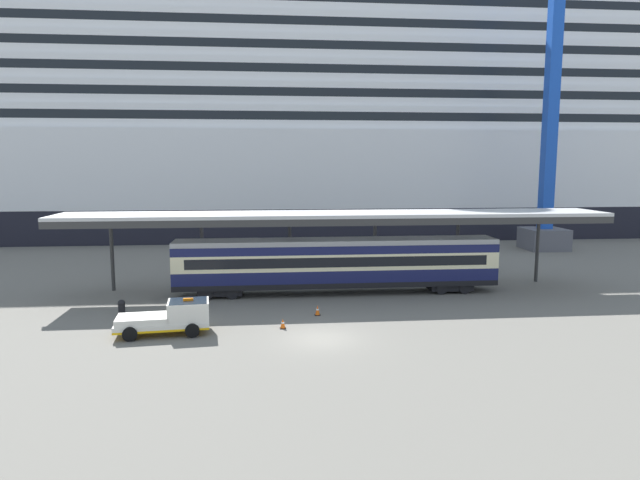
{
  "coord_description": "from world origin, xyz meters",
  "views": [
    {
      "loc": [
        -2.95,
        -29.61,
        9.56
      ],
      "look_at": [
        0.68,
        7.58,
        4.5
      ],
      "focal_mm": 31.16,
      "sensor_mm": 36.0,
      "label": 1
    }
  ],
  "objects": [
    {
      "name": "train_carriage",
      "position": [
        2.25,
        10.82,
        2.31
      ],
      "size": [
        23.89,
        2.81,
        4.11
      ],
      "color": "black",
      "rests_on": "ground"
    },
    {
      "name": "traffic_cone_mid",
      "position": [
        0.25,
        4.83,
        0.33
      ],
      "size": [
        0.36,
        0.36,
        0.66
      ],
      "color": "black",
      "rests_on": "ground"
    },
    {
      "name": "cruise_ship",
      "position": [
        -6.19,
        49.17,
        14.98
      ],
      "size": [
        161.56,
        22.17,
        42.89
      ],
      "color": "black",
      "rests_on": "ground"
    },
    {
      "name": "service_truck",
      "position": [
        -8.38,
        1.78,
        0.99
      ],
      "size": [
        5.38,
        2.67,
        2.02
      ],
      "color": "silver",
      "rests_on": "ground"
    },
    {
      "name": "platform_canopy",
      "position": [
        2.25,
        11.26,
        5.75
      ],
      "size": [
        40.66,
        5.07,
        6.04
      ],
      "color": "#BDBDBD",
      "rests_on": "ground"
    },
    {
      "name": "quay_bollard",
      "position": [
        -12.32,
        6.34,
        0.52
      ],
      "size": [
        0.48,
        0.48,
        0.96
      ],
      "color": "black",
      "rests_on": "ground"
    },
    {
      "name": "ground_plane",
      "position": [
        0.0,
        0.0,
        0.0
      ],
      "size": [
        400.0,
        400.0,
        0.0
      ],
      "primitive_type": "plane",
      "color": "slate"
    },
    {
      "name": "dockside_crane",
      "position": [
        29.3,
        30.32,
        19.67
      ],
      "size": [
        14.38,
        4.4,
        63.51
      ],
      "color": "#595960",
      "rests_on": "ground"
    },
    {
      "name": "traffic_cone_near",
      "position": [
        -2.05,
        2.14,
        0.3
      ],
      "size": [
        0.36,
        0.36,
        0.61
      ],
      "color": "black",
      "rests_on": "ground"
    }
  ]
}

